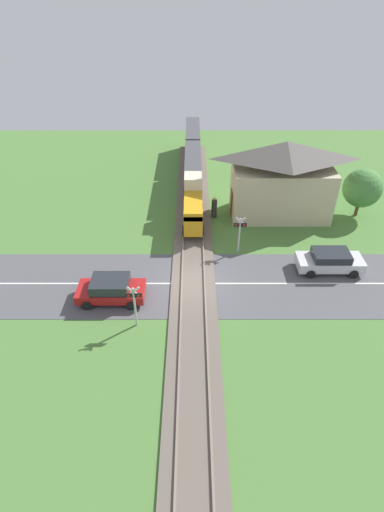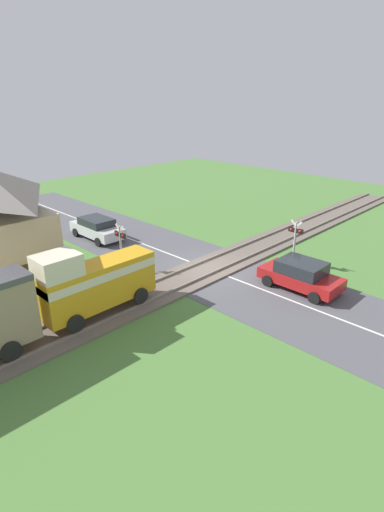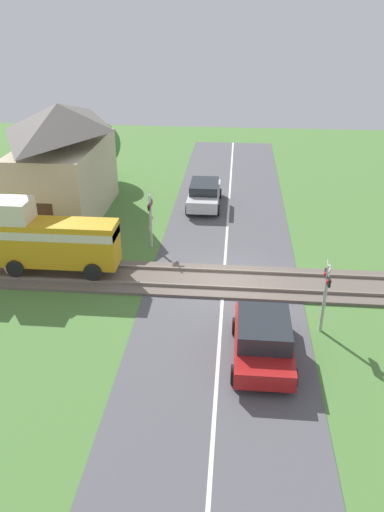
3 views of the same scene
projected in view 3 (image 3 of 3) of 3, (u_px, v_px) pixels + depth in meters
ground_plane at (224, 282)px, 21.17m from camera, size 60.00×60.00×0.00m
road_surface at (224, 282)px, 21.17m from camera, size 48.00×6.40×0.02m
track_bed at (224, 281)px, 21.14m from camera, size 2.80×48.00×0.24m
car_near_crossing at (263, 338)px, 16.35m from camera, size 4.02×2.03×1.48m
car_far_side at (204, 193)px, 28.88m from camera, size 4.26×1.89×1.45m
crossing_signal_west_approach at (326, 288)px, 17.25m from camera, size 0.90×0.18×2.78m
crossing_signal_east_approach at (150, 212)px, 23.47m from camera, size 0.90×0.18×2.78m
station_building at (64, 163)px, 26.67m from camera, size 8.20×4.19×6.08m
pedestrian_by_station at (40, 241)px, 23.00m from camera, size 0.43×0.43×1.75m
tree_by_station at (98, 144)px, 32.51m from camera, size 3.00×3.00×3.91m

